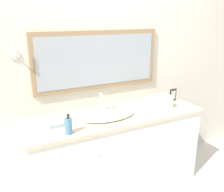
% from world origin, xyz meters
% --- Properties ---
extents(wall_back, '(8.00, 0.18, 2.55)m').
position_xyz_m(wall_back, '(-0.00, 0.64, 1.28)').
color(wall_back, silver).
rests_on(wall_back, ground_plane).
extents(vanity_counter, '(1.85, 0.61, 0.85)m').
position_xyz_m(vanity_counter, '(0.00, 0.31, 0.43)').
color(vanity_counter, white).
rests_on(vanity_counter, ground_plane).
extents(sink_basin, '(0.56, 0.35, 0.21)m').
position_xyz_m(sink_basin, '(-0.09, 0.29, 0.87)').
color(sink_basin, white).
rests_on(sink_basin, vanity_counter).
extents(soap_bottle, '(0.07, 0.07, 0.18)m').
position_xyz_m(soap_bottle, '(-0.54, 0.10, 0.92)').
color(soap_bottle, teal).
rests_on(soap_bottle, vanity_counter).
extents(appliance_box, '(0.23, 0.15, 0.14)m').
position_xyz_m(appliance_box, '(0.52, 0.26, 0.92)').
color(appliance_box, white).
rests_on(appliance_box, vanity_counter).
extents(picture_frame, '(0.09, 0.01, 0.14)m').
position_xyz_m(picture_frame, '(0.80, 0.38, 0.92)').
color(picture_frame, black).
rests_on(picture_frame, vanity_counter).
extents(hand_towel_near_sink, '(0.17, 0.14, 0.04)m').
position_xyz_m(hand_towel_near_sink, '(-0.58, 0.31, 0.87)').
color(hand_towel_near_sink, '#A8B7C6').
rests_on(hand_towel_near_sink, vanity_counter).
extents(hand_towel_far_corner, '(0.15, 0.13, 0.04)m').
position_xyz_m(hand_towel_far_corner, '(0.66, 0.48, 0.87)').
color(hand_towel_far_corner, silver).
rests_on(hand_towel_far_corner, vanity_counter).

